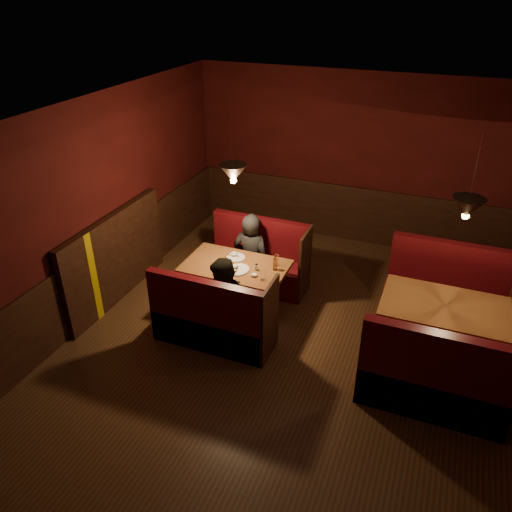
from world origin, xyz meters
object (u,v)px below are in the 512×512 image
at_px(main_bench_near, 213,323).
at_px(diner_b, 226,289).
at_px(second_table, 442,320).
at_px(main_table, 237,276).
at_px(second_bench_near, 435,384).
at_px(second_bench_far, 446,299).
at_px(main_bench_far, 259,264).
at_px(diner_a, 251,242).

distance_m(main_bench_near, diner_b, 0.47).
bearing_deg(second_table, main_bench_near, -164.21).
bearing_deg(main_table, second_bench_near, -18.42).
distance_m(main_table, second_bench_far, 2.84).
distance_m(main_bench_near, second_table, 2.78).
bearing_deg(second_table, diner_b, -168.00).
distance_m(main_bench_far, diner_a, 0.49).
height_order(main_bench_far, diner_b, diner_b).
relative_size(second_bench_far, second_bench_near, 1.00).
xyz_separation_m(main_bench_far, diner_b, (0.10, -1.38, 0.41)).
relative_size(main_bench_near, diner_a, 0.97).
bearing_deg(second_table, diner_a, 166.20).
bearing_deg(second_bench_far, diner_b, -151.56).
distance_m(main_table, second_table, 2.68).
relative_size(main_bench_far, second_bench_near, 0.96).
distance_m(second_table, second_bench_near, 0.90).
bearing_deg(second_bench_far, main_table, -163.12).
bearing_deg(diner_b, main_bench_far, 90.69).
distance_m(main_bench_far, second_bench_far, 2.69).
xyz_separation_m(second_table, second_bench_far, (0.03, 0.86, -0.24)).
bearing_deg(second_table, second_bench_far, 87.80).
height_order(main_bench_near, diner_b, diner_b).
bearing_deg(second_bench_far, second_bench_near, -90.00).
relative_size(second_table, diner_b, 0.97).
bearing_deg(diner_a, main_bench_near, 95.00).
distance_m(diner_a, diner_b, 1.22).
relative_size(main_bench_far, main_bench_near, 1.00).
distance_m(main_table, second_bench_near, 2.86).
bearing_deg(main_bench_far, diner_b, -86.05).
height_order(second_table, diner_b, diner_b).
bearing_deg(main_bench_near, second_bench_far, 30.94).
relative_size(main_table, second_bench_near, 0.88).
distance_m(second_table, second_bench_far, 0.90).
height_order(main_bench_near, second_bench_near, second_bench_near).
distance_m(main_bench_near, diner_a, 1.49).
xyz_separation_m(main_bench_near, diner_b, (0.10, 0.21, 0.41)).
relative_size(main_table, main_bench_far, 0.91).
relative_size(main_bench_near, diner_b, 1.03).
relative_size(main_bench_far, second_bench_far, 0.96).
distance_m(main_table, diner_a, 0.67).
relative_size(second_bench_near, diner_a, 1.01).
height_order(main_table, main_bench_far, main_bench_far).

